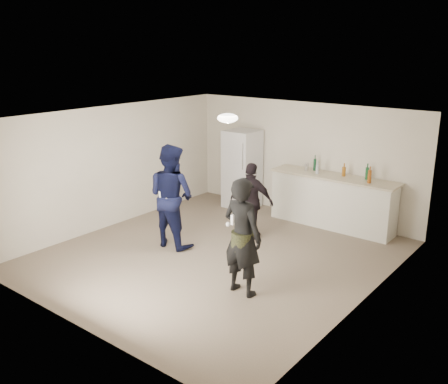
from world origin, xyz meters
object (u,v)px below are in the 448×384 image
Objects in this scene: man at (171,196)px; fridge at (242,169)px; counter at (332,202)px; woman at (242,237)px; shaker at (307,167)px; spectator at (251,201)px.

fridge is at bearing -83.34° from man.
counter is 1.42× the size of woman.
woman is at bearing -85.63° from counter.
man is at bearing -124.23° from counter.
counter is 3.41m from man.
shaker reaches higher than counter.
spectator is (-0.29, -1.60, -0.42)m from shaker.
woman is (2.54, -3.45, 0.01)m from fridge.
spectator is at bearing -129.79° from man.
shaker is (-0.64, 0.02, 0.65)m from counter.
woman is at bearing 109.71° from spectator.
woman is at bearing -75.56° from shaker.
fridge is at bearing -50.77° from woman.
man is at bearing -114.10° from shaker.
woman reaches higher than spectator.
man reaches higher than counter.
spectator is at bearing -100.21° from shaker.
shaker is 0.09× the size of man.
shaker is at bearing 3.15° from fridge.
counter is 3.55m from woman.
woman is 2.28m from spectator.
counter is at bearing 1.77° from fridge.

